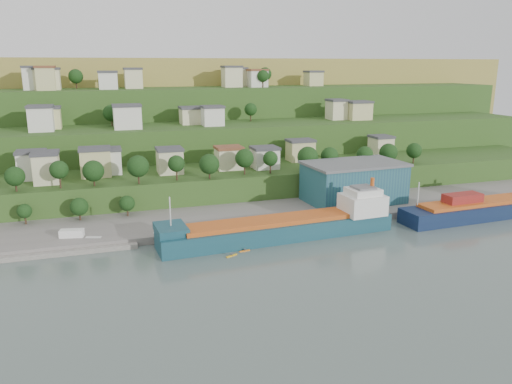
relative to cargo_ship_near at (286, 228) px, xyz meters
name	(u,v)px	position (x,y,z in m)	size (l,w,h in m)	color
ground	(286,251)	(-3.55, -9.47, -2.64)	(500.00, 500.00, 0.00)	#485751
quay	(314,213)	(16.45, 18.53, -2.64)	(220.00, 26.00, 4.00)	slate
pebble_beach	(55,245)	(-58.55, 12.53, -2.64)	(40.00, 18.00, 2.40)	slate
hillside	(178,147)	(-3.59, 159.22, -2.55)	(360.00, 211.19, 96.00)	#284719
cargo_ship_near	(286,228)	(0.00, 0.00, 0.00)	(64.72, 13.73, 16.51)	#133B49
cargo_ship_far	(494,208)	(67.53, -0.88, -0.14)	(58.62, 12.25, 15.82)	#0C1638
warehouse	(354,182)	(31.28, 21.00, 5.80)	(32.05, 20.77, 12.80)	navy
caravan	(72,235)	(-54.29, 12.09, -0.06)	(5.89, 2.45, 2.75)	white
dinghy	(94,239)	(-49.05, 10.16, -1.03)	(4.03, 1.51, 0.81)	silver
kayak_orange	(245,250)	(-13.43, -6.28, -2.43)	(2.87, 0.97, 0.71)	orange
kayak_yellow	(232,255)	(-17.35, -8.44, -2.40)	(3.13, 1.83, 0.80)	gold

